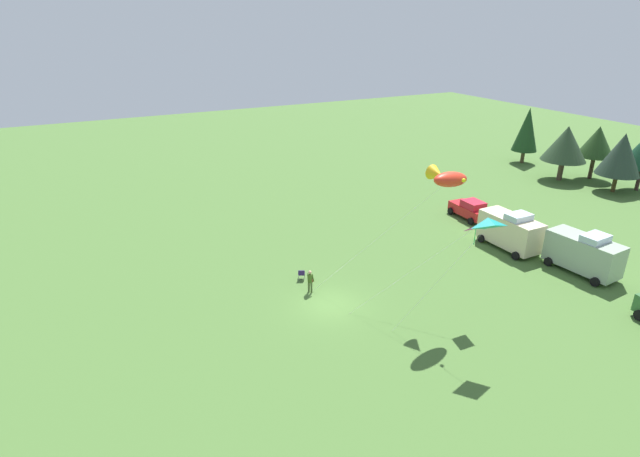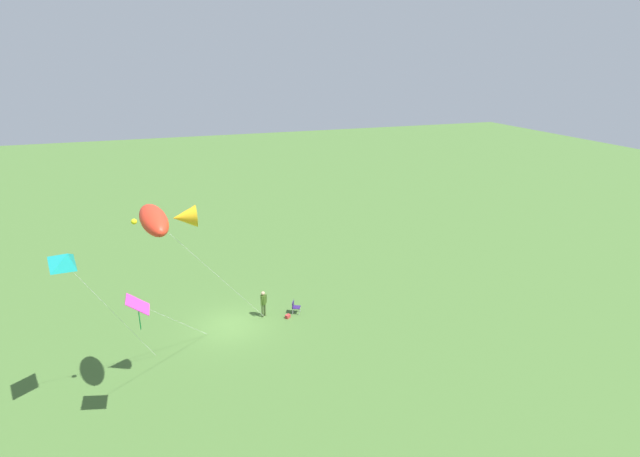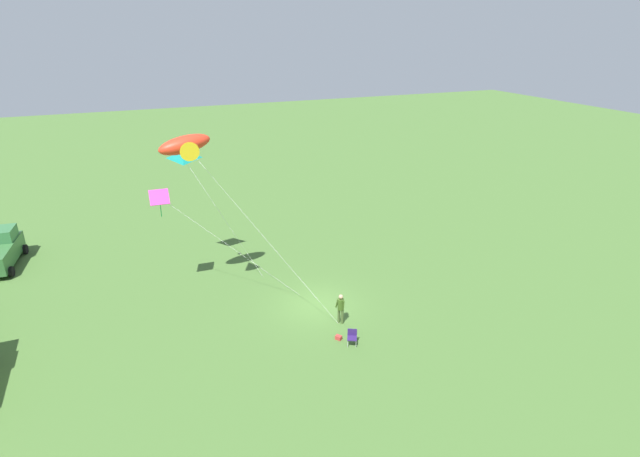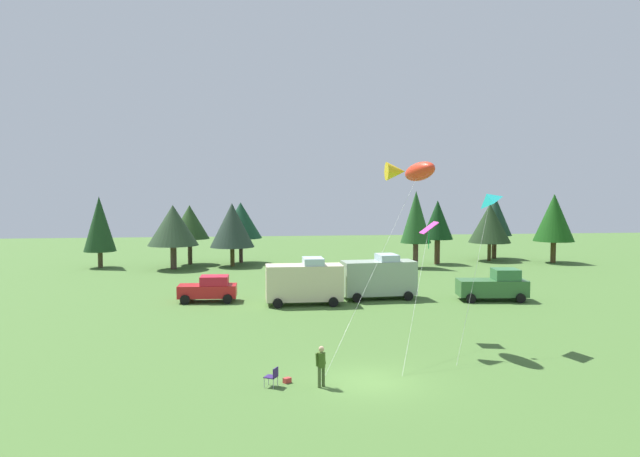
% 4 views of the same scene
% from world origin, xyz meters
% --- Properties ---
extents(ground_plane, '(160.00, 160.00, 0.00)m').
position_xyz_m(ground_plane, '(0.00, 0.00, 0.00)').
color(ground_plane, '#44692E').
extents(person_kite_flyer, '(0.52, 0.50, 1.74)m').
position_xyz_m(person_kite_flyer, '(-2.17, -0.51, 1.02)').
color(person_kite_flyer, '#43562B').
rests_on(person_kite_flyer, ground).
extents(folding_chair, '(0.65, 0.65, 0.82)m').
position_xyz_m(folding_chair, '(-4.18, -0.24, 0.49)').
color(folding_chair, '#301D5B').
rests_on(folding_chair, ground).
extents(backpack_on_grass, '(0.39, 0.36, 0.22)m').
position_xyz_m(backpack_on_grass, '(-3.56, 0.22, 0.11)').
color(backpack_on_grass, '#B53531').
rests_on(backpack_on_grass, ground).
extents(car_red_sedan, '(4.27, 2.36, 1.89)m').
position_xyz_m(car_red_sedan, '(-7.95, 19.78, 0.95)').
color(car_red_sedan, red).
rests_on(car_red_sedan, ground).
extents(van_camper_beige, '(5.41, 2.61, 3.34)m').
position_xyz_m(van_camper_beige, '(-1.14, 17.86, 1.64)').
color(van_camper_beige, beige).
rests_on(van_camper_beige, ground).
extents(van_motorhome_grey, '(5.55, 2.93, 3.34)m').
position_xyz_m(van_motorhome_grey, '(4.61, 19.48, 1.64)').
color(van_motorhome_grey, '#96A890').
rests_on(van_motorhome_grey, ground).
extents(kite_large_fish, '(6.96, 8.01, 9.83)m').
position_xyz_m(kite_large_fish, '(3.52, 6.07, 9.17)').
color(kite_large_fish, red).
rests_on(kite_large_fish, ground).
extents(kite_delta_teal, '(3.63, 4.81, 8.21)m').
position_xyz_m(kite_delta_teal, '(7.40, 5.79, 7.72)').
color(kite_delta_teal, teal).
rests_on(kite_delta_teal, ground).
extents(kite_diamond_rainbow, '(3.76, 7.67, 6.44)m').
position_xyz_m(kite_diamond_rainbow, '(4.78, 7.50, 5.95)').
color(kite_diamond_rainbow, '#D433A1').
rests_on(kite_diamond_rainbow, ground).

